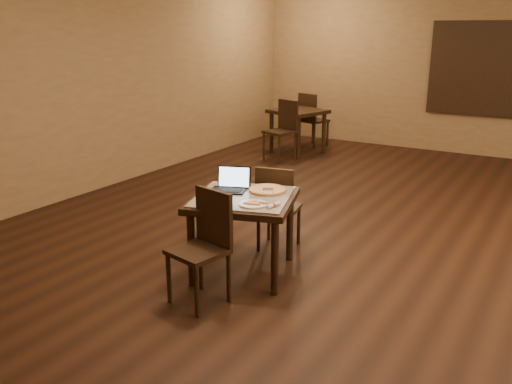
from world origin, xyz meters
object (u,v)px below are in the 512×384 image
Objects in this scene: other_table_b_chair_near at (283,127)px; other_table_b_chair_far at (311,117)px; tiled_table at (243,207)px; pizza_pan at (267,191)px; other_table_b at (298,117)px; laptop at (231,184)px; chair_main_far at (277,204)px; chair_main_near at (205,240)px.

other_table_b_chair_near is 1.22m from other_table_b_chair_far.
tiled_table is at bearing -49.41° from other_table_b_chair_near.
pizza_pan is at bearing -46.78° from other_table_b_chair_near.
other_table_b is (-2.04, 4.65, -0.10)m from pizza_pan.
chair_main_far is at bearing 46.00° from laptop.
other_table_b_chair_near reaches higher than pizza_pan.
tiled_table is 1.08× the size of other_table_b.
chair_main_far reaches higher than pizza_pan.
laptop reaches higher than chair_main_near.
chair_main_near is 2.54× the size of laptop.
chair_main_far is 2.41× the size of laptop.
chair_main_far is (0.02, 0.62, -0.15)m from tiled_table.
chair_main_near is 0.92× the size of other_table_b_chair_far.
chair_main_near is at bearing -96.80° from pizza_pan.
other_table_b_chair_far is at bearing 109.22° from other_table_b_chair_near.
other_table_b_chair_far is at bearing -79.38° from chair_main_far.
chair_main_near reaches higher than pizza_pan.
chair_main_far is at bearing 102.18° from chair_main_near.
other_table_b_chair_near and other_table_b_chair_far have the same top height.
laptop is (-0.22, -0.52, 0.31)m from chair_main_far.
laptop is 4.51m from other_table_b_chair_near.
other_table_b reaches higher than tiled_table.
chair_main_far is 0.47m from pizza_pan.
chair_main_far is 5.26m from other_table_b_chair_far.
other_table_b_chair_far is (-1.74, 5.40, -0.23)m from laptop.
pizza_pan is 5.08m from other_table_b.
chair_main_near is at bearing -94.64° from laptop.
tiled_table is 1.20× the size of chair_main_near.
pizza_pan is at bearing 95.29° from chair_main_near.
chair_main_far is 4.69m from other_table_b.
other_table_b_chair_far reaches higher than chair_main_far.
other_table_b is at bearing 109.22° from other_table_b_chair_far.
chair_main_near reaches higher than chair_main_far.
chair_main_far is 0.85× the size of other_table_b.
other_table_b is (-1.92, 4.89, 0.01)m from tiled_table.
chair_main_near is 0.92× the size of other_table_b_chair_near.
chair_main_far is 2.48× the size of pizza_pan.
chair_main_far is (-0.00, 1.24, -0.03)m from chair_main_near.
other_table_b_chair_far is at bearing 91.52° from tiled_table.
chair_main_near is 5.84m from other_table_b.
laptop is 5.09m from other_table_b.
chair_main_far is 0.88× the size of other_table_b_chair_near.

